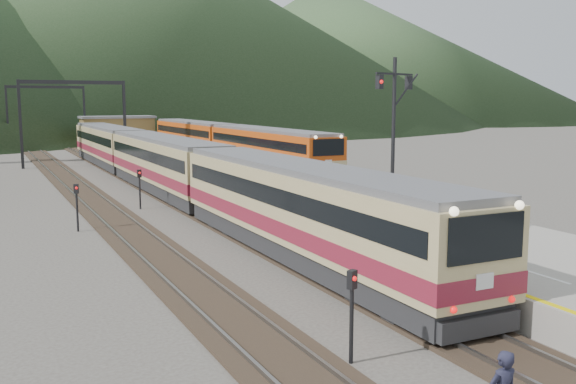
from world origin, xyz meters
TOP-DOWN VIEW (x-y plane):
  - track_main at (0.00, 40.00)m, footprint 2.60×200.00m
  - track_far at (-5.00, 40.00)m, footprint 2.60×200.00m
  - track_second at (11.50, 40.00)m, footprint 2.60×200.00m
  - platform at (5.60, 38.00)m, footprint 8.00×100.00m
  - gantry_near at (-2.85, 55.00)m, footprint 9.55×0.25m
  - gantry_far at (-2.85, 80.00)m, footprint 9.55×0.25m
  - station_shed at (5.60, 78.00)m, footprint 9.40×4.40m
  - hill_b at (30.00, 230.00)m, footprint 220.00×220.00m
  - hill_c at (110.00, 210.00)m, footprint 160.00×160.00m
  - main_train at (0.00, 34.11)m, footprint 2.91×59.79m
  - second_train at (11.50, 53.41)m, footprint 3.09×42.03m
  - signal_mast at (2.66, 12.00)m, footprint 2.10×0.84m
  - short_signal_a at (-3.48, 4.82)m, footprint 0.27×0.24m
  - short_signal_b at (-2.95, 28.68)m, footprint 0.23×0.18m
  - short_signal_c at (-7.08, 23.70)m, footprint 0.26×0.22m

SIDE VIEW (x-z plane):
  - track_main at x=0.00m, z-range -0.05..0.18m
  - track_far at x=-5.00m, z-range -0.05..0.18m
  - track_second at x=11.50m, z-range -0.05..0.18m
  - platform at x=5.60m, z-range 0.00..1.00m
  - short_signal_a at x=-3.48m, z-range 0.33..2.60m
  - short_signal_b at x=-2.95m, z-range 0.33..2.60m
  - short_signal_c at x=-7.08m, z-range 0.33..2.60m
  - main_train at x=0.00m, z-range 0.23..3.79m
  - second_train at x=11.50m, z-range 0.23..4.00m
  - station_shed at x=5.60m, z-range 1.02..4.12m
  - signal_mast at x=2.66m, z-range 1.75..8.49m
  - gantry_near at x=-2.85m, z-range 1.59..9.59m
  - gantry_far at x=-2.85m, z-range 1.59..9.59m
  - hill_c at x=110.00m, z-range 0.00..50.00m
  - hill_b at x=30.00m, z-range 0.00..75.00m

